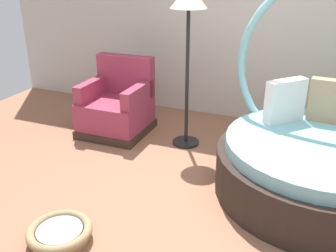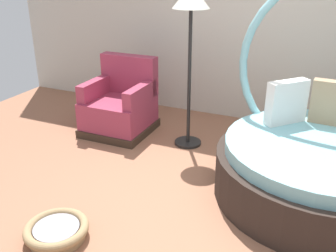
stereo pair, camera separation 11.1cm
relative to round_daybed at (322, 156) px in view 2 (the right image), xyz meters
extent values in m
cube|color=#936047|center=(-0.76, -0.69, -0.39)|extent=(8.00, 8.00, 0.02)
cube|color=beige|center=(-0.76, 1.61, 1.13)|extent=(8.00, 0.12, 3.03)
cylinder|color=#2D231E|center=(0.00, -0.08, -0.17)|extent=(1.89, 1.89, 0.43)
cylinder|color=#7AB7C1|center=(0.00, -0.08, 0.10)|extent=(1.74, 1.74, 0.12)
cube|color=tan|center=(0.03, 0.43, 0.38)|extent=(0.44, 0.15, 0.43)
cube|color=white|center=(-0.40, 0.28, 0.38)|extent=(0.38, 0.40, 0.43)
cube|color=#38281E|center=(-2.44, 0.45, -0.33)|extent=(0.80, 0.80, 0.10)
cube|color=#99334C|center=(-2.44, 0.45, -0.11)|extent=(0.76, 0.76, 0.34)
cube|color=#99334C|center=(-2.45, 0.76, 0.31)|extent=(0.76, 0.16, 0.50)
cube|color=#99334C|center=(-2.76, 0.45, 0.17)|extent=(0.12, 0.68, 0.22)
cube|color=#99334C|center=(-2.12, 0.45, 0.17)|extent=(0.12, 0.68, 0.22)
cylinder|color=#9E7F56|center=(-1.82, -1.56, -0.35)|extent=(0.44, 0.44, 0.06)
torus|color=#9E7F56|center=(-1.82, -1.56, -0.29)|extent=(0.51, 0.51, 0.07)
cylinder|color=gray|center=(-1.82, -1.56, -0.30)|extent=(0.36, 0.36, 0.05)
cylinder|color=black|center=(-1.50, 0.48, -0.37)|extent=(0.32, 0.32, 0.03)
cylinder|color=black|center=(-1.50, 0.48, 0.42)|extent=(0.04, 0.04, 1.55)
camera|label=1|loc=(-0.13, -3.44, 1.64)|focal=40.50mm
camera|label=2|loc=(-0.03, -3.40, 1.64)|focal=40.50mm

